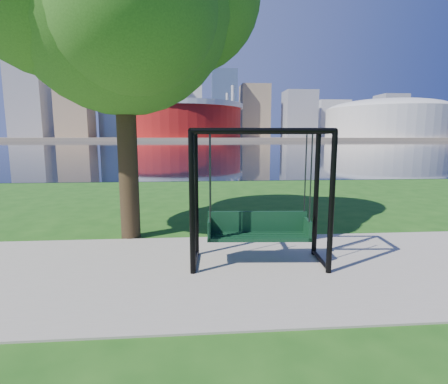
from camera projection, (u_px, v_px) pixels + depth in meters
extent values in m
plane|color=#1E5114|center=(238.00, 260.00, 6.64)|extent=(900.00, 900.00, 0.00)
cube|color=#9E937F|center=(241.00, 269.00, 6.15)|extent=(120.00, 4.00, 0.03)
cube|color=black|center=(198.00, 145.00, 107.06)|extent=(900.00, 180.00, 0.02)
cube|color=#937F60|center=(196.00, 139.00, 307.76)|extent=(900.00, 228.00, 2.00)
cylinder|color=maroon|center=(181.00, 121.00, 235.18)|extent=(80.00, 80.00, 22.00)
cylinder|color=silver|center=(181.00, 107.00, 233.70)|extent=(83.00, 83.00, 3.00)
cylinder|color=silver|center=(227.00, 116.00, 255.77)|extent=(2.00, 2.00, 32.00)
cylinder|color=silver|center=(136.00, 115.00, 250.45)|extent=(2.00, 2.00, 32.00)
cylinder|color=silver|center=(126.00, 111.00, 213.04)|extent=(2.00, 2.00, 32.00)
cylinder|color=silver|center=(233.00, 112.00, 218.35)|extent=(2.00, 2.00, 32.00)
cylinder|color=beige|center=(387.00, 123.00, 247.04)|extent=(84.00, 84.00, 20.00)
ellipsoid|color=beige|center=(388.00, 110.00, 245.64)|extent=(84.00, 84.00, 15.12)
cube|color=gray|center=(30.00, 101.00, 295.42)|extent=(28.00, 28.00, 62.00)
cube|color=#998466|center=(73.00, 83.00, 286.78)|extent=(26.00, 26.00, 88.00)
cube|color=slate|center=(117.00, 84.00, 313.27)|extent=(30.00, 24.00, 95.00)
cube|color=gray|center=(148.00, 95.00, 297.79)|extent=(24.00, 24.00, 72.00)
cube|color=silver|center=(185.00, 95.00, 329.13)|extent=(32.00, 28.00, 80.00)
cube|color=slate|center=(224.00, 104.00, 309.05)|extent=(22.00, 22.00, 58.00)
cube|color=#998466|center=(254.00, 112.00, 327.02)|extent=(26.00, 26.00, 48.00)
cube|color=gray|center=(299.00, 114.00, 320.87)|extent=(28.00, 24.00, 42.00)
cube|color=silver|center=(331.00, 119.00, 349.18)|extent=(30.00, 26.00, 36.00)
cube|color=gray|center=(390.00, 116.00, 333.21)|extent=(24.00, 24.00, 40.00)
cube|color=#998466|center=(419.00, 121.00, 351.83)|extent=(26.00, 26.00, 32.00)
sphere|color=#998466|center=(69.00, 22.00, 279.40)|extent=(10.00, 10.00, 10.00)
cylinder|color=black|center=(192.00, 205.00, 5.75)|extent=(0.10, 0.10, 2.41)
cylinder|color=black|center=(332.00, 205.00, 5.77)|extent=(0.10, 0.10, 2.41)
cylinder|color=black|center=(196.00, 196.00, 6.68)|extent=(0.10, 0.10, 2.41)
cylinder|color=black|center=(316.00, 195.00, 6.70)|extent=(0.10, 0.10, 2.41)
cylinder|color=black|center=(263.00, 131.00, 5.57)|extent=(2.31, 0.26, 0.09)
cylinder|color=black|center=(257.00, 132.00, 6.50)|extent=(2.31, 0.26, 0.09)
cylinder|color=black|center=(193.00, 131.00, 6.02)|extent=(0.16, 0.95, 0.09)
cylinder|color=black|center=(195.00, 260.00, 6.39)|extent=(0.14, 0.95, 0.08)
cylinder|color=black|center=(326.00, 131.00, 6.05)|extent=(0.16, 0.95, 0.09)
cylinder|color=black|center=(321.00, 260.00, 6.41)|extent=(0.14, 0.95, 0.08)
cube|color=black|center=(258.00, 237.00, 6.33)|extent=(1.87, 0.60, 0.06)
cube|color=black|center=(257.00, 222.00, 6.50)|extent=(1.84, 0.18, 0.40)
cube|color=black|center=(209.00, 229.00, 6.30)|extent=(0.09, 0.47, 0.36)
cube|color=black|center=(307.00, 229.00, 6.32)|extent=(0.09, 0.47, 0.36)
cylinder|color=#2E2E33|center=(210.00, 179.00, 5.96)|extent=(0.03, 0.03, 1.52)
cylinder|color=#2E2E33|center=(311.00, 179.00, 5.98)|extent=(0.03, 0.03, 1.52)
cylinder|color=#2E2E33|center=(211.00, 177.00, 6.35)|extent=(0.03, 0.03, 1.52)
cylinder|color=#2E2E33|center=(305.00, 177.00, 6.36)|extent=(0.03, 0.03, 1.52)
cylinder|color=black|center=(127.00, 143.00, 7.79)|extent=(0.44, 0.44, 4.36)
sphere|color=#305E1B|center=(121.00, 0.00, 7.33)|extent=(4.76, 4.76, 4.76)
sphere|color=#305E1B|center=(132.00, 7.00, 6.36)|extent=(3.17, 3.17, 3.17)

